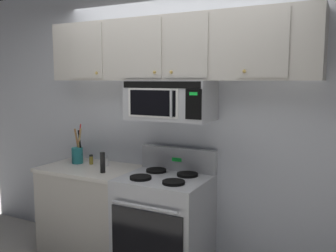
{
  "coord_description": "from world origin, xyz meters",
  "views": [
    {
      "loc": [
        1.45,
        -2.34,
        1.75
      ],
      "look_at": [
        0.0,
        0.49,
        1.35
      ],
      "focal_mm": 38.74,
      "sensor_mm": 36.0,
      "label": 1
    }
  ],
  "objects_px": {
    "utensil_crock_teal": "(78,154)",
    "spice_jar": "(91,160)",
    "salt_shaker": "(106,161)",
    "stove_range": "(165,224)",
    "pepper_mill": "(103,163)",
    "over_range_microwave": "(171,100)"
  },
  "relations": [
    {
      "from": "salt_shaker",
      "to": "spice_jar",
      "type": "bearing_deg",
      "value": 179.54
    },
    {
      "from": "stove_range",
      "to": "pepper_mill",
      "type": "xyz_separation_m",
      "value": [
        -0.59,
        -0.12,
        0.53
      ]
    },
    {
      "from": "stove_range",
      "to": "pepper_mill",
      "type": "distance_m",
      "value": 0.8
    },
    {
      "from": "stove_range",
      "to": "salt_shaker",
      "type": "distance_m",
      "value": 0.87
    },
    {
      "from": "utensil_crock_teal",
      "to": "salt_shaker",
      "type": "relative_size",
      "value": 4.19
    },
    {
      "from": "over_range_microwave",
      "to": "pepper_mill",
      "type": "height_order",
      "value": "over_range_microwave"
    },
    {
      "from": "pepper_mill",
      "to": "spice_jar",
      "type": "bearing_deg",
      "value": 145.15
    },
    {
      "from": "utensil_crock_teal",
      "to": "pepper_mill",
      "type": "bearing_deg",
      "value": -22.36
    },
    {
      "from": "stove_range",
      "to": "spice_jar",
      "type": "bearing_deg",
      "value": 173.71
    },
    {
      "from": "stove_range",
      "to": "pepper_mill",
      "type": "relative_size",
      "value": 5.84
    },
    {
      "from": "over_range_microwave",
      "to": "utensil_crock_teal",
      "type": "xyz_separation_m",
      "value": [
        -1.05,
        -0.04,
        -0.58
      ]
    },
    {
      "from": "spice_jar",
      "to": "pepper_mill",
      "type": "bearing_deg",
      "value": -34.85
    },
    {
      "from": "over_range_microwave",
      "to": "salt_shaker",
      "type": "relative_size",
      "value": 7.84
    },
    {
      "from": "salt_shaker",
      "to": "utensil_crock_teal",
      "type": "bearing_deg",
      "value": -175.82
    },
    {
      "from": "over_range_microwave",
      "to": "spice_jar",
      "type": "bearing_deg",
      "value": -178.9
    },
    {
      "from": "utensil_crock_teal",
      "to": "spice_jar",
      "type": "distance_m",
      "value": 0.16
    },
    {
      "from": "spice_jar",
      "to": "utensil_crock_teal",
      "type": "bearing_deg",
      "value": -170.4
    },
    {
      "from": "stove_range",
      "to": "spice_jar",
      "type": "xyz_separation_m",
      "value": [
        -0.9,
        0.1,
        0.48
      ]
    },
    {
      "from": "stove_range",
      "to": "utensil_crock_teal",
      "type": "bearing_deg",
      "value": 176.03
    },
    {
      "from": "over_range_microwave",
      "to": "pepper_mill",
      "type": "relative_size",
      "value": 3.96
    },
    {
      "from": "over_range_microwave",
      "to": "spice_jar",
      "type": "distance_m",
      "value": 1.1
    },
    {
      "from": "stove_range",
      "to": "spice_jar",
      "type": "height_order",
      "value": "stove_range"
    }
  ]
}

